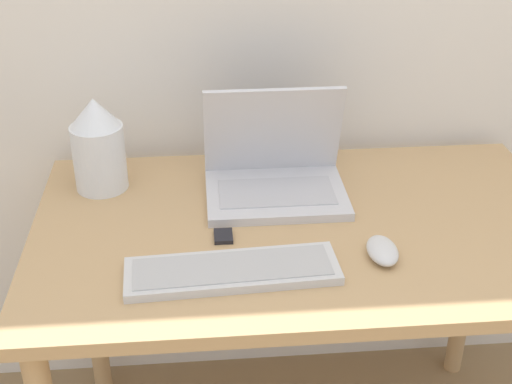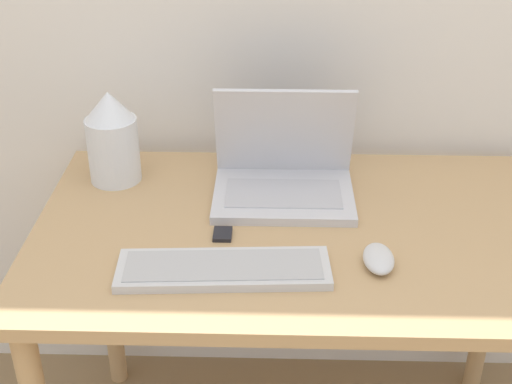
# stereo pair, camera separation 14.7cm
# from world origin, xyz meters

# --- Properties ---
(desk) EXTENTS (1.18, 0.71, 0.74)m
(desk) POSITION_xyz_m (0.00, 0.36, 0.64)
(desk) COLOR tan
(desk) RESTS_ON ground_plane
(laptop) EXTENTS (0.32, 0.24, 0.25)m
(laptop) POSITION_xyz_m (-0.05, 0.50, 0.80)
(laptop) COLOR silver
(laptop) RESTS_ON desk
(keyboard) EXTENTS (0.42, 0.15, 0.02)m
(keyboard) POSITION_xyz_m (-0.17, 0.18, 0.75)
(keyboard) COLOR silver
(keyboard) RESTS_ON desk
(mouse) EXTENTS (0.06, 0.10, 0.03)m
(mouse) POSITION_xyz_m (0.14, 0.21, 0.76)
(mouse) COLOR silver
(mouse) RESTS_ON desk
(vase) EXTENTS (0.12, 0.12, 0.23)m
(vase) POSITION_xyz_m (-0.45, 0.56, 0.85)
(vase) COLOR white
(vase) RESTS_ON desk
(mp3_player) EXTENTS (0.04, 0.05, 0.01)m
(mp3_player) POSITION_xyz_m (-0.18, 0.31, 0.75)
(mp3_player) COLOR black
(mp3_player) RESTS_ON desk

